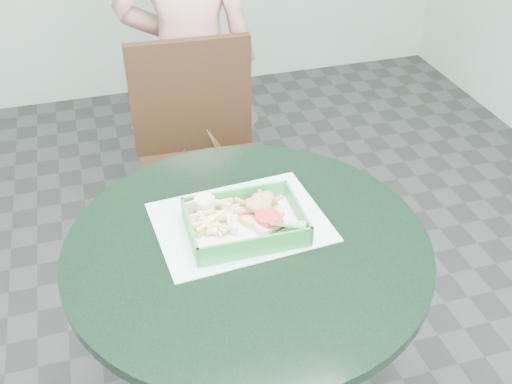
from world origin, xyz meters
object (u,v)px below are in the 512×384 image
object	(u,v)px
diner_person	(190,62)
dining_chair	(200,149)
crab_sandwich	(260,212)
food_basket	(245,232)
cafe_table	(248,295)
sauce_ramekin	(205,209)

from	to	relation	value
diner_person	dining_chair	bearing A→B (deg)	90.89
dining_chair	crab_sandwich	bearing A→B (deg)	-86.80
dining_chair	food_basket	xyz separation A→B (m)	(-0.04, -0.80, 0.23)
diner_person	food_basket	xyz separation A→B (m)	(-0.07, -1.07, -0.01)
dining_chair	diner_person	xyz separation A→B (m)	(0.03, 0.27, 0.24)
cafe_table	diner_person	bearing A→B (deg)	85.95
diner_person	food_basket	bearing A→B (deg)	93.66
diner_person	sauce_ramekin	world-z (taller)	diner_person
cafe_table	crab_sandwich	bearing A→B (deg)	53.14
dining_chair	sauce_ramekin	xyz separation A→B (m)	(-0.13, -0.72, 0.27)
food_basket	cafe_table	bearing A→B (deg)	-97.85
diner_person	food_basket	world-z (taller)	diner_person
crab_sandwich	sauce_ramekin	xyz separation A→B (m)	(-0.13, 0.05, -0.00)
dining_chair	cafe_table	bearing A→B (deg)	-90.45
sauce_ramekin	diner_person	bearing A→B (deg)	80.78
dining_chair	diner_person	size ratio (longest dim) A/B	0.60
cafe_table	crab_sandwich	xyz separation A→B (m)	(0.05, 0.07, 0.22)
dining_chair	food_basket	size ratio (longest dim) A/B	3.20
food_basket	sauce_ramekin	world-z (taller)	sauce_ramekin
cafe_table	food_basket	bearing A→B (deg)	82.15
cafe_table	food_basket	distance (m)	0.19
diner_person	crab_sandwich	distance (m)	1.04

